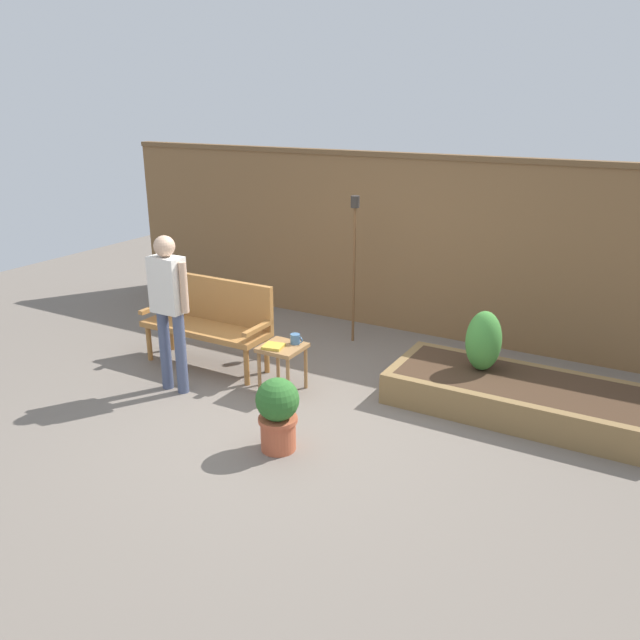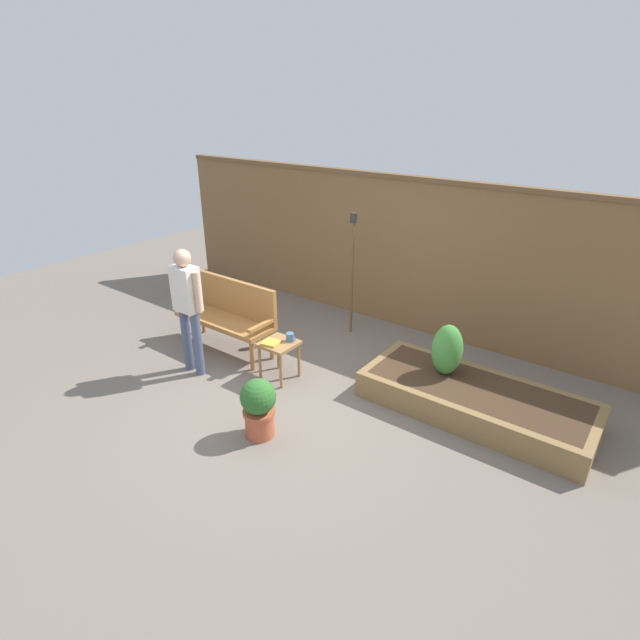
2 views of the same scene
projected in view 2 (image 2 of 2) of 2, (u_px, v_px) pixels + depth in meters
name	position (u px, v px, depth m)	size (l,w,h in m)	color
ground_plane	(287.00, 401.00, 5.53)	(14.00, 14.00, 0.00)	#70665B
fence_back	(404.00, 253.00, 6.97)	(8.40, 0.14, 2.16)	brown
garden_bench	(229.00, 310.00, 6.50)	(1.44, 0.48, 0.94)	#A87038
side_table	(279.00, 349.00, 5.83)	(0.40, 0.40, 0.48)	#9E7042
cup_on_table	(290.00, 337.00, 5.81)	(0.13, 0.09, 0.10)	teal
book_on_table	(271.00, 343.00, 5.76)	(0.19, 0.18, 0.03)	gold
potted_boxwood	(259.00, 406.00, 4.85)	(0.36, 0.36, 0.63)	#B75638
raised_planter_bed	(475.00, 400.00, 5.28)	(2.40, 1.00, 0.30)	olive
shrub_near_bench	(447.00, 350.00, 5.39)	(0.34, 0.34, 0.58)	brown
tiki_torch	(353.00, 253.00, 6.67)	(0.10, 0.10, 1.73)	brown
person_by_bench	(187.00, 301.00, 5.75)	(0.47, 0.20, 1.56)	#475170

